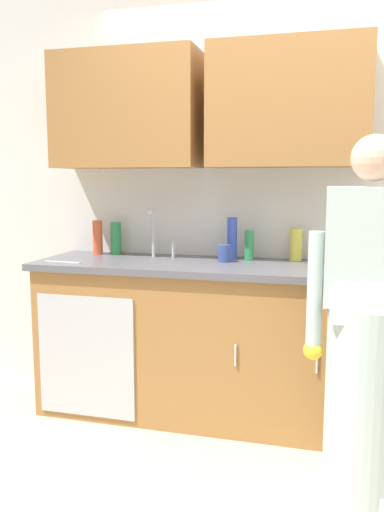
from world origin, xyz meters
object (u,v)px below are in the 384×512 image
knife_on_counter (63,262)px  bottle_water_short (295,245)px  bottle_cleaner_spray (232,239)px  bottle_dish_liquid (98,237)px  sponge (357,263)px  person_at_sink (366,347)px  bottle_soap (249,245)px  bottle_water_tall (116,238)px  cup_by_sink (224,253)px  sink (152,263)px

knife_on_counter → bottle_water_short: bearing=-157.6°
bottle_cleaner_spray → bottle_dish_liquid: bottle_cleaner_spray is taller
bottle_dish_liquid → sponge: (1.64, -0.06, -0.10)m
person_at_sink → bottle_soap: person_at_sink is taller
bottle_dish_liquid → knife_on_counter: size_ratio=0.93×
bottle_water_short → sponge: size_ratio=1.78×
bottle_water_tall → knife_on_counter: size_ratio=0.88×
bottle_water_tall → cup_by_sink: size_ratio=2.04×
knife_on_counter → sponge: (1.68, 0.33, 0.01)m
bottle_soap → bottle_dish_liquid: bearing=179.5°
cup_by_sink → sponge: 0.76m
bottle_cleaner_spray → sink: bearing=-160.6°
bottle_water_short → bottle_water_tall: bearing=-179.1°
bottle_soap → knife_on_counter: bearing=-160.0°
bottle_dish_liquid → sponge: bearing=-2.2°
bottle_water_tall → bottle_dish_liquid: bottle_dish_liquid is taller
bottle_soap → bottle_dish_liquid: size_ratio=0.82×
bottle_cleaner_spray → bottle_soap: (0.11, -0.00, -0.04)m
sink → cup_by_sink: bearing=7.2°
person_at_sink → bottle_cleaner_spray: 1.16m
sink → cup_by_sink: size_ratio=4.82×
bottle_soap → sponge: (0.63, -0.05, -0.08)m
bottle_water_tall → sponge: 1.53m
person_at_sink → bottle_soap: size_ratio=8.87×
bottle_cleaner_spray → bottle_dish_liquid: 0.90m
bottle_cleaner_spray → bottle_water_tall: size_ratio=1.22×
person_at_sink → sponge: bearing=91.9°
bottle_water_tall → bottle_water_short: bearing=0.9°
person_at_sink → bottle_soap: (-0.65, 0.79, 0.34)m
bottle_cleaner_spray → bottle_water_short: (0.38, 0.06, -0.03)m
sink → knife_on_counter: 0.53m
cup_by_sink → bottle_water_short: bearing=22.4°
sink → bottle_soap: 0.60m
bottle_dish_liquid → sponge: bottle_dish_liquid is taller
bottle_cleaner_spray → knife_on_counter: bearing=-158.0°
bottle_cleaner_spray → knife_on_counter: 1.03m
bottle_cleaner_spray → sponge: size_ratio=2.35×
person_at_sink → bottle_cleaner_spray: size_ratio=6.25×
bottle_dish_liquid → cup_by_sink: bearing=-7.5°
cup_by_sink → sponge: cup_by_sink is taller
bottle_water_tall → bottle_dish_liquid: 0.12m
bottle_cleaner_spray → bottle_soap: bottle_cleaner_spray is taller
cup_by_sink → sponge: size_ratio=0.94×
person_at_sink → bottle_soap: bearing=129.6°
bottle_soap → cup_by_sink: size_ratio=1.76×
bottle_dish_liquid → cup_by_sink: 0.89m
bottle_soap → bottle_dish_liquid: (-1.01, 0.01, 0.02)m
bottle_water_tall → sponge: (1.52, -0.09, -0.09)m
person_at_sink → bottle_dish_liquid: person_at_sink is taller
person_at_sink → cup_by_sink: 1.09m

